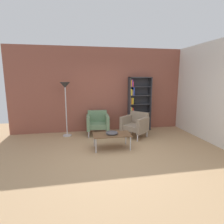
{
  "coord_description": "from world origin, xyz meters",
  "views": [
    {
      "loc": [
        -0.96,
        -4.05,
        1.86
      ],
      "look_at": [
        -0.03,
        0.84,
        0.95
      ],
      "focal_mm": 29.69,
      "sensor_mm": 36.0,
      "label": 1
    }
  ],
  "objects_px": {
    "decorative_bowl": "(112,133)",
    "armchair_by_bookshelf": "(98,122)",
    "floor_lamp_torchiere": "(65,91)",
    "armchair_spare_guest": "(136,124)",
    "coffee_table_low": "(112,135)",
    "bookshelf_tall": "(137,104)"
  },
  "relations": [
    {
      "from": "bookshelf_tall",
      "to": "floor_lamp_torchiere",
      "type": "xyz_separation_m",
      "value": [
        -2.49,
        -0.29,
        0.5
      ]
    },
    {
      "from": "coffee_table_low",
      "to": "decorative_bowl",
      "type": "height_order",
      "value": "decorative_bowl"
    },
    {
      "from": "floor_lamp_torchiere",
      "to": "armchair_by_bookshelf",
      "type": "bearing_deg",
      "value": -1.54
    },
    {
      "from": "armchair_by_bookshelf",
      "to": "floor_lamp_torchiere",
      "type": "xyz_separation_m",
      "value": [
        -1.01,
        0.03,
        1.03
      ]
    },
    {
      "from": "coffee_table_low",
      "to": "floor_lamp_torchiere",
      "type": "distance_m",
      "value": 2.13
    },
    {
      "from": "coffee_table_low",
      "to": "armchair_by_bookshelf",
      "type": "height_order",
      "value": "armchair_by_bookshelf"
    },
    {
      "from": "decorative_bowl",
      "to": "armchair_by_bookshelf",
      "type": "bearing_deg",
      "value": 99.58
    },
    {
      "from": "decorative_bowl",
      "to": "floor_lamp_torchiere",
      "type": "height_order",
      "value": "floor_lamp_torchiere"
    },
    {
      "from": "coffee_table_low",
      "to": "decorative_bowl",
      "type": "bearing_deg",
      "value": 0.0
    },
    {
      "from": "coffee_table_low",
      "to": "armchair_spare_guest",
      "type": "relative_size",
      "value": 1.05
    },
    {
      "from": "floor_lamp_torchiere",
      "to": "coffee_table_low",
      "type": "bearing_deg",
      "value": -47.96
    },
    {
      "from": "armchair_spare_guest",
      "to": "floor_lamp_torchiere",
      "type": "height_order",
      "value": "floor_lamp_torchiere"
    },
    {
      "from": "armchair_spare_guest",
      "to": "coffee_table_low",
      "type": "bearing_deg",
      "value": -87.42
    },
    {
      "from": "bookshelf_tall",
      "to": "decorative_bowl",
      "type": "bearing_deg",
      "value": -127.14
    },
    {
      "from": "bookshelf_tall",
      "to": "floor_lamp_torchiere",
      "type": "height_order",
      "value": "bookshelf_tall"
    },
    {
      "from": "coffee_table_low",
      "to": "armchair_spare_guest",
      "type": "height_order",
      "value": "armchair_spare_guest"
    },
    {
      "from": "decorative_bowl",
      "to": "armchair_by_bookshelf",
      "type": "xyz_separation_m",
      "value": [
        -0.23,
        1.34,
        -0.02
      ]
    },
    {
      "from": "bookshelf_tall",
      "to": "coffee_table_low",
      "type": "xyz_separation_m",
      "value": [
        -1.25,
        -1.65,
        -0.58
      ]
    },
    {
      "from": "armchair_spare_guest",
      "to": "floor_lamp_torchiere",
      "type": "xyz_separation_m",
      "value": [
        -2.17,
        0.51,
        1.03
      ]
    },
    {
      "from": "coffee_table_low",
      "to": "floor_lamp_torchiere",
      "type": "relative_size",
      "value": 0.57
    },
    {
      "from": "coffee_table_low",
      "to": "decorative_bowl",
      "type": "distance_m",
      "value": 0.07
    },
    {
      "from": "armchair_spare_guest",
      "to": "floor_lamp_torchiere",
      "type": "distance_m",
      "value": 2.46
    }
  ]
}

